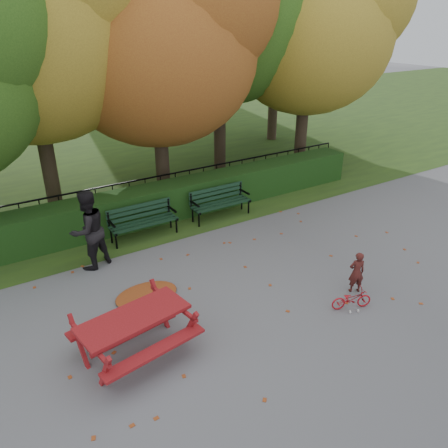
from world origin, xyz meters
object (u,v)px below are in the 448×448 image
bench_right (219,200)px  child (357,272)px  tree_g (287,16)px  bicycle (351,299)px  bench_left (142,219)px  tree_c (169,36)px  tree_e (321,25)px  tree_b (38,14)px  adult (88,230)px  picnic_table (134,325)px

bench_right → child: 4.86m
tree_g → bicycle: 14.43m
tree_g → bicycle: tree_g is taller
tree_g → bench_left: 12.37m
tree_c → child: size_ratio=8.49×
tree_e → tree_c: bearing=178.1°
tree_c → bicycle: tree_c is taller
tree_b → tree_e: 9.03m
tree_e → adult: tree_e is taller
picnic_table → tree_g: bearing=32.9°
bench_left → picnic_table: bearing=-114.5°
tree_c → tree_g: (7.50, 3.80, 0.55)m
tree_e → adult: size_ratio=4.32×
tree_b → picnic_table: (-0.74, -7.18, -4.78)m
bench_left → adult: size_ratio=0.95×
picnic_table → tree_e: bearing=24.0°
child → tree_e: bearing=-101.3°
adult → bicycle: bearing=110.1°
tree_b → tree_c: bearing=-13.5°
tree_b → tree_g: bearing=15.6°
adult → picnic_table: bearing=64.2°
tree_b → tree_e: (8.97, -0.98, -0.32)m
tree_c → child: 8.36m
tree_b → bench_left: 5.87m
tree_b → picnic_table: size_ratio=4.26×
tree_g → adult: size_ratio=4.52×
bench_right → tree_e: bearing=20.9°
adult → bench_left: bearing=-174.8°
bench_right → adult: adult is taller
tree_b → tree_g: size_ratio=1.03×
bench_left → adult: 1.85m
tree_c → bicycle: size_ratio=9.64×
tree_e → picnic_table: bearing=-147.4°
bench_left → adult: adult is taller
tree_e → bench_left: tree_e is taller
bicycle → adult: bearing=62.9°
tree_b → bench_left: (1.14, -3.04, -4.88)m
bench_left → picnic_table: size_ratio=0.87×
tree_g → bicycle: size_ratio=10.30×
tree_g → picnic_table: size_ratio=4.14×
tree_g → bench_right: tree_g is taller
adult → tree_e: bearing=175.7°
picnic_table → adult: 3.36m
tree_e → adult: bearing=-163.1°
tree_c → adult: bearing=-140.8°
tree_b → bicycle: (3.41, -8.27, -5.18)m
tree_b → tree_g: 11.19m
tree_e → bench_right: tree_e is taller
tree_g → picnic_table: tree_g is taller
picnic_table → bench_right: bearing=35.4°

